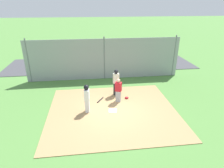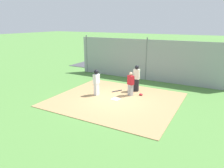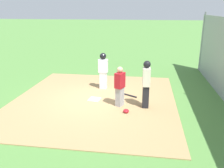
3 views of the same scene
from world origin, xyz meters
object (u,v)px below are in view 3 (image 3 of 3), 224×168
(catcher, at_px, (120,86))
(catcher_mask, at_px, (126,111))
(baseball_bat, at_px, (129,95))
(umpire, at_px, (146,83))
(runner, at_px, (103,69))
(home_plate, at_px, (94,99))

(catcher, distance_m, catcher_mask, 0.98)
(baseball_bat, bearing_deg, umpire, 154.12)
(runner, xyz_separation_m, baseball_bat, (-0.81, -1.24, -0.90))
(runner, bearing_deg, umpire, 52.76)
(runner, distance_m, baseball_bat, 1.74)
(home_plate, bearing_deg, baseball_bat, -65.64)
(catcher, xyz_separation_m, catcher_mask, (-0.60, -0.30, -0.71))
(umpire, relative_size, baseball_bat, 2.30)
(catcher_mask, bearing_deg, runner, 26.92)
(umpire, distance_m, baseball_bat, 1.57)
(catcher, bearing_deg, umpire, -156.21)
(umpire, height_order, catcher_mask, umpire)
(home_plate, xyz_separation_m, runner, (1.42, -0.10, 0.92))
(catcher, height_order, baseball_bat, catcher)
(baseball_bat, bearing_deg, home_plate, 56.27)
(home_plate, bearing_deg, catcher_mask, -128.20)
(catcher_mask, bearing_deg, catcher, 26.43)
(umpire, height_order, baseball_bat, umpire)
(catcher, distance_m, umpire, 0.97)
(runner, relative_size, catcher_mask, 6.83)
(umpire, xyz_separation_m, catcher_mask, (-0.60, 0.66, -0.86))
(catcher, bearing_deg, baseball_bat, -80.52)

